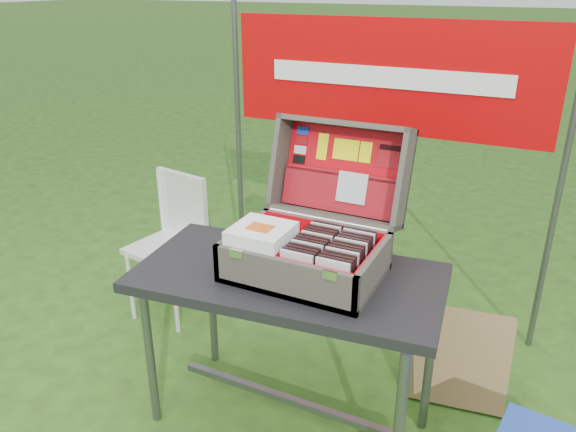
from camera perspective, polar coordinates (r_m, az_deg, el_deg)
The scene contains 91 objects.
table at distance 2.31m, azimuth 0.04°, elevation -13.66°, with size 1.15×0.58×0.72m, color black, non-canonical shape.
table_top at distance 2.13m, azimuth 0.04°, elevation -6.30°, with size 1.15×0.58×0.04m, color black.
table_leg_fl at distance 2.41m, azimuth -13.87°, elevation -13.34°, with size 0.04×0.04×0.68m, color #59595B.
table_leg_bl at distance 2.71m, azimuth -7.75°, elevation -8.41°, with size 0.04×0.04×0.68m, color #59595B.
table_leg_br at distance 2.38m, azimuth 14.20°, elevation -13.98°, with size 0.04×0.04×0.68m, color #59595B.
table_brace at distance 2.46m, azimuth 0.04°, elevation -18.15°, with size 1.00×0.03×0.03m, color #59595B.
suitcase at distance 2.05m, azimuth 2.52°, elevation 0.91°, with size 0.55×0.55×0.50m, color #645C50, non-canonical shape.
suitcase_base_bottom at distance 2.11m, azimuth 1.75°, elevation -5.69°, with size 0.55×0.39×0.02m, color #645C50.
suitcase_base_wall_front at distance 1.93m, azimuth -0.53°, elevation -6.43°, with size 0.55×0.02×0.15m, color #645C50.
suitcase_base_wall_back at distance 2.23m, azimuth 3.74°, elevation -2.22°, with size 0.55×0.02×0.15m, color #645C50.
suitcase_base_wall_left at distance 2.19m, azimuth -4.53°, elevation -2.77°, with size 0.02×0.39×0.15m, color #645C50.
suitcase_base_wall_right at distance 2.00m, azimuth 8.70°, elevation -5.65°, with size 0.02×0.39×0.15m, color #645C50.
suitcase_liner_floor at distance 2.10m, azimuth 1.75°, elevation -5.36°, with size 0.51×0.35×0.01m, color red.
suitcase_latch_left at distance 1.97m, azimuth -5.28°, elevation -3.82°, with size 0.05×0.01×0.03m, color silver.
suitcase_latch_right at distance 1.83m, azimuth 4.29°, elevation -6.03°, with size 0.05×0.01×0.03m, color silver.
suitcase_hinge at distance 2.21m, azimuth 3.90°, elevation -0.39°, with size 0.02×0.02×0.49m, color silver.
suitcase_lid_back at distance 2.32m, azimuth 5.77°, elevation 4.63°, with size 0.55×0.39×0.02m, color #645C50.
suitcase_lid_rim_far at distance 2.26m, azimuth 5.91°, elevation 9.29°, with size 0.55×0.02×0.15m, color #645C50.
suitcase_lid_rim_near at distance 2.27m, azimuth 4.60°, elevation 0.02°, with size 0.55×0.02×0.15m, color #645C50.
suitcase_lid_rim_left at distance 2.36m, azimuth -0.74°, elevation 5.55°, with size 0.02×0.39×0.15m, color #645C50.
suitcase_lid_rim_right at distance 2.18m, azimuth 11.70°, elevation 3.60°, with size 0.02×0.39×0.15m, color #645C50.
suitcase_lid_liner at distance 2.31m, azimuth 5.66°, elevation 4.63°, with size 0.50×0.34×0.01m, color red.
suitcase_liner_wall_front at distance 1.93m, azimuth -0.34°, elevation -5.98°, with size 0.51×0.01×0.13m, color red.
suitcase_liner_wall_back at distance 2.21m, azimuth 3.61°, elevation -2.10°, with size 0.51×0.01×0.13m, color red.
suitcase_liner_wall_left at distance 2.17m, azimuth -4.23°, elevation -2.59°, with size 0.01×0.35×0.13m, color red.
suitcase_liner_wall_right at distance 1.99m, azimuth 8.34°, elevation -5.30°, with size 0.01×0.35×0.13m, color red.
suitcase_lid_pocket at distance 2.29m, azimuth 5.19°, elevation 2.39°, with size 0.49×0.16×0.03m, color maroon.
suitcase_pocket_edge at distance 2.28m, azimuth 5.41°, elevation 4.32°, with size 0.48×0.02×0.02m, color maroon.
suitcase_pocket_cd at distance 2.25m, azimuth 6.52°, elevation 2.87°, with size 0.12×0.12×0.01m, color silver.
lid_sticker_cc_a at distance 2.37m, azimuth 1.51°, elevation 8.66°, with size 0.05×0.03×0.00m, color #1933B2.
lid_sticker_cc_b at distance 2.37m, azimuth 1.38°, elevation 7.71°, with size 0.05×0.03×0.00m, color maroon.
lid_sticker_cc_c at distance 2.37m, azimuth 1.25°, elevation 6.75°, with size 0.05×0.03×0.00m, color white.
lid_sticker_cc_d at distance 2.37m, azimuth 1.13°, elevation 5.79°, with size 0.05×0.03×0.00m, color black.
lid_card_neon_tall at distance 2.33m, azimuth 3.53°, elevation 7.05°, with size 0.04×0.11×0.00m, color #F6F80B.
lid_card_neon_main at distance 2.30m, azimuth 5.91°, elevation 6.71°, with size 0.11×0.08×0.00m, color #F6F80B.
lid_card_neon_small at distance 2.27m, azimuth 7.88°, elevation 6.43°, with size 0.05×0.08×0.00m, color #F6F80B.
lid_sticker_band at distance 2.24m, azimuth 10.26°, elevation 6.07°, with size 0.10×0.10×0.00m, color maroon.
lid_sticker_band_bar at distance 2.24m, azimuth 10.37°, elevation 6.83°, with size 0.09×0.02×0.00m, color black.
cd_left_0 at distance 1.93m, azimuth 0.86°, elevation -5.57°, with size 0.12×0.01×0.14m, color silver.
cd_left_1 at distance 1.95m, azimuth 1.13°, elevation -5.30°, with size 0.12×0.01×0.14m, color black.
cd_left_2 at distance 1.97m, azimuth 1.40°, elevation -5.03°, with size 0.12×0.01×0.14m, color black.
cd_left_3 at distance 1.98m, azimuth 1.66°, elevation -4.77°, with size 0.12×0.01×0.14m, color black.
cd_left_4 at distance 2.00m, azimuth 1.92°, elevation -4.51°, with size 0.12×0.01×0.14m, color silver.
cd_left_5 at distance 2.02m, azimuth 2.17°, elevation -4.26°, with size 0.12×0.01×0.14m, color black.
cd_left_6 at distance 2.04m, azimuth 2.42°, elevation -4.01°, with size 0.12×0.01×0.14m, color black.
cd_left_7 at distance 2.05m, azimuth 2.67°, elevation -3.76°, with size 0.12×0.01×0.14m, color black.
cd_left_8 at distance 2.07m, azimuth 2.90°, elevation -3.52°, with size 0.12×0.01×0.14m, color silver.
cd_left_9 at distance 2.09m, azimuth 3.14°, elevation -3.28°, with size 0.12×0.01×0.14m, color black.
cd_left_10 at distance 2.11m, azimuth 3.37°, elevation -3.05°, with size 0.12×0.01×0.14m, color black.
cd_left_11 at distance 2.13m, azimuth 3.60°, elevation -2.82°, with size 0.12×0.01×0.14m, color black.
cd_left_12 at distance 2.14m, azimuth 3.82°, elevation -2.59°, with size 0.12×0.01×0.14m, color silver.
cd_left_13 at distance 2.16m, azimuth 4.04°, elevation -2.37°, with size 0.12×0.01×0.14m, color black.
cd_right_0 at distance 1.89m, azimuth 4.51°, elevation -6.40°, with size 0.12×0.01×0.14m, color silver.
cd_right_1 at distance 1.90m, azimuth 4.76°, elevation -6.12°, with size 0.12×0.01×0.14m, color black.
cd_right_2 at distance 1.92m, azimuth 5.00°, elevation -5.83°, with size 0.12×0.01×0.14m, color black.
cd_right_3 at distance 1.94m, azimuth 5.23°, elevation -5.56°, with size 0.12×0.01×0.14m, color black.
cd_right_4 at distance 1.96m, azimuth 5.46°, elevation -5.28°, with size 0.12×0.01×0.14m, color silver.
cd_right_5 at distance 1.98m, azimuth 5.69°, elevation -5.01°, with size 0.12×0.01×0.14m, color black.
cd_right_6 at distance 1.99m, azimuth 5.91°, elevation -4.75°, with size 0.12×0.01×0.14m, color black.
cd_right_7 at distance 2.01m, azimuth 6.12°, elevation -4.49°, with size 0.12×0.01×0.14m, color black.
cd_right_8 at distance 2.03m, azimuth 6.34°, elevation -4.24°, with size 0.12×0.01×0.14m, color silver.
cd_right_9 at distance 2.05m, azimuth 6.55°, elevation -3.99°, with size 0.12×0.01×0.14m, color black.
cd_right_10 at distance 2.07m, azimuth 6.75°, elevation -3.74°, with size 0.12×0.01×0.14m, color black.
cd_right_11 at distance 2.08m, azimuth 6.95°, elevation -3.50°, with size 0.12×0.01×0.14m, color black.
cd_right_12 at distance 2.10m, azimuth 7.15°, elevation -3.27°, with size 0.12×0.01×0.14m, color silver.
cd_right_13 at distance 2.12m, azimuth 7.35°, elevation -3.03°, with size 0.12×0.01×0.14m, color black.
songbook_0 at distance 2.04m, azimuth -2.70°, elevation -2.32°, with size 0.21×0.21×0.01m, color white.
songbook_1 at distance 2.04m, azimuth -2.70°, elevation -2.19°, with size 0.21×0.21×0.01m, color white.
songbook_2 at distance 2.04m, azimuth -2.70°, elevation -2.07°, with size 0.21×0.21×0.01m, color white.
songbook_3 at distance 2.03m, azimuth -2.70°, elevation -1.94°, with size 0.21×0.21×0.01m, color white.
songbook_4 at distance 2.03m, azimuth -2.71°, elevation -1.81°, with size 0.21×0.21×0.01m, color white.
songbook_5 at distance 2.03m, azimuth -2.71°, elevation -1.68°, with size 0.21×0.21×0.01m, color white.
songbook_6 at distance 2.03m, azimuth -2.71°, elevation -1.55°, with size 0.21×0.21×0.01m, color white.
songbook_7 at distance 2.03m, azimuth -2.71°, elevation -1.43°, with size 0.21×0.21×0.01m, color white.
songbook_8 at distance 2.02m, azimuth -2.72°, elevation -1.30°, with size 0.21×0.21×0.01m, color white.
songbook_9 at distance 2.02m, azimuth -2.72°, elevation -1.17°, with size 0.21×0.21×0.01m, color white.
songbook_graphic at distance 2.01m, azimuth -2.86°, elevation -1.17°, with size 0.09×0.07×0.00m, color #D85919.
chair at distance 3.11m, azimuth -12.18°, elevation -3.37°, with size 0.35×0.39×0.77m, color silver, non-canonical shape.
chair_seat at distance 3.11m, azimuth -12.20°, elevation -3.22°, with size 0.35×0.35×0.03m, color silver.
chair_backrest at distance 3.15m, azimuth -10.64°, elevation 1.14°, with size 0.35×0.03×0.37m, color silver.
chair_leg_fl at distance 3.19m, azimuth -15.69°, elevation -6.91°, with size 0.02×0.02×0.40m, color silver.
chair_leg_fr at distance 3.01m, azimuth -11.35°, elevation -8.30°, with size 0.02×0.02×0.40m, color silver.
chair_leg_bl at distance 3.38m, azimuth -12.39°, elevation -4.72°, with size 0.02×0.02×0.40m, color silver.
chair_leg_br at distance 3.22m, azimuth -8.16°, elevation -5.88°, with size 0.02×0.02×0.40m, color silver.
chair_upright_left at distance 3.24m, azimuth -12.77°, elevation 1.42°, with size 0.02×0.02×0.37m, color silver.
chair_upright_right at distance 3.07m, azimuth -8.38°, elevation 0.53°, with size 0.02×0.02×0.37m, color silver.
cardboard_box at distance 2.63m, azimuth 17.11°, elevation -13.67°, with size 0.41×0.06×0.43m, color olive.
banner_post_left at distance 3.29m, azimuth -5.01°, elevation 7.19°, with size 0.03×0.03×1.70m, color #59595B.
banner_post_right at distance 2.85m, azimuth 25.86°, elevation 2.38°, with size 0.03×0.03×1.70m, color #59595B.
banner at distance 2.84m, azimuth 9.87°, elevation 13.75°, with size 1.60×0.01×0.55m, color #AB0305.
banner_text at distance 2.83m, azimuth 9.80°, elevation 13.72°, with size 1.20×0.00×0.10m, color white.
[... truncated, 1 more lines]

